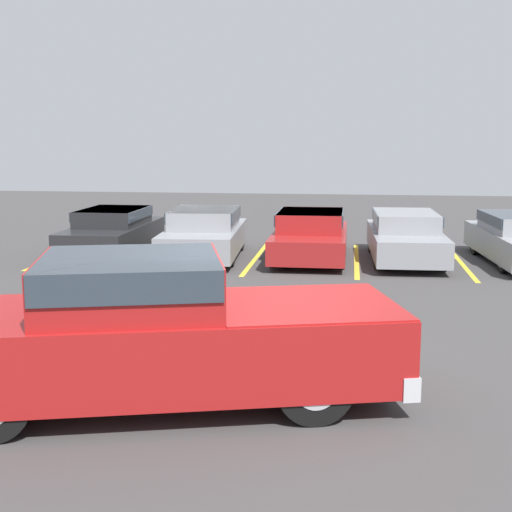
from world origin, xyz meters
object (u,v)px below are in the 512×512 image
at_px(pickup_truck, 157,330).
at_px(parked_sedan_d, 405,235).
at_px(parked_sedan_b, 204,232).
at_px(parked_sedan_c, 310,234).
at_px(parked_sedan_a, 113,230).

relative_size(pickup_truck, parked_sedan_d, 1.35).
xyz_separation_m(parked_sedan_b, parked_sedan_c, (2.76, 0.14, -0.01)).
relative_size(pickup_truck, parked_sedan_a, 1.45).
bearing_deg(parked_sedan_b, parked_sedan_d, 88.87).
relative_size(parked_sedan_b, parked_sedan_c, 1.02).
bearing_deg(pickup_truck, parked_sedan_b, 83.27).
bearing_deg(parked_sedan_c, pickup_truck, -6.85).
xyz_separation_m(pickup_truck, parked_sedan_c, (1.22, 10.29, -0.23)).
distance_m(parked_sedan_b, parked_sedan_d, 5.17).
xyz_separation_m(parked_sedan_b, parked_sedan_d, (5.17, 0.20, -0.01)).
height_order(pickup_truck, parked_sedan_c, pickup_truck).
bearing_deg(parked_sedan_c, parked_sedan_b, -87.18).
bearing_deg(pickup_truck, parked_sedan_a, 96.25).
bearing_deg(parked_sedan_d, pickup_truck, -21.04).
distance_m(pickup_truck, parked_sedan_b, 10.27).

